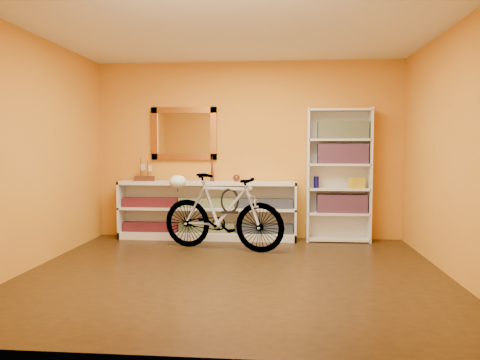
# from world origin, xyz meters

# --- Properties ---
(floor) EXTENTS (4.50, 4.00, 0.01)m
(floor) POSITION_xyz_m (0.00, 0.00, -0.01)
(floor) COLOR black
(floor) RESTS_ON ground
(ceiling) EXTENTS (4.50, 4.00, 0.01)m
(ceiling) POSITION_xyz_m (0.00, 0.00, 2.60)
(ceiling) COLOR silver
(ceiling) RESTS_ON ground
(back_wall) EXTENTS (4.50, 0.01, 2.60)m
(back_wall) POSITION_xyz_m (0.00, 2.00, 1.30)
(back_wall) COLOR orange
(back_wall) RESTS_ON ground
(left_wall) EXTENTS (0.01, 4.00, 2.60)m
(left_wall) POSITION_xyz_m (-2.25, 0.00, 1.30)
(left_wall) COLOR orange
(left_wall) RESTS_ON ground
(right_wall) EXTENTS (0.01, 4.00, 2.60)m
(right_wall) POSITION_xyz_m (2.25, 0.00, 1.30)
(right_wall) COLOR orange
(right_wall) RESTS_ON ground
(gilt_mirror) EXTENTS (0.98, 0.06, 0.78)m
(gilt_mirror) POSITION_xyz_m (-0.95, 1.97, 1.55)
(gilt_mirror) COLOR #8F511A
(gilt_mirror) RESTS_ON back_wall
(wall_socket) EXTENTS (0.09, 0.02, 0.09)m
(wall_socket) POSITION_xyz_m (0.90, 1.99, 0.25)
(wall_socket) COLOR silver
(wall_socket) RESTS_ON back_wall
(console_unit) EXTENTS (2.60, 0.35, 0.85)m
(console_unit) POSITION_xyz_m (-0.58, 1.81, 0.42)
(console_unit) COLOR silver
(console_unit) RESTS_ON floor
(cd_row_lower) EXTENTS (2.50, 0.13, 0.14)m
(cd_row_lower) POSITION_xyz_m (-0.58, 1.79, 0.17)
(cd_row_lower) COLOR black
(cd_row_lower) RESTS_ON console_unit
(cd_row_upper) EXTENTS (2.50, 0.13, 0.14)m
(cd_row_upper) POSITION_xyz_m (-0.58, 1.79, 0.54)
(cd_row_upper) COLOR navy
(cd_row_upper) RESTS_ON console_unit
(model_ship) EXTENTS (0.29, 0.11, 0.34)m
(model_ship) POSITION_xyz_m (-1.51, 1.81, 1.02)
(model_ship) COLOR #3E1D11
(model_ship) RESTS_ON console_unit
(toy_car) EXTENTS (0.00, 0.00, 0.00)m
(toy_car) POSITION_xyz_m (-1.07, 1.81, 0.85)
(toy_car) COLOR black
(toy_car) RESTS_ON console_unit
(bronze_ornament) EXTENTS (0.07, 0.07, 0.38)m
(bronze_ornament) POSITION_xyz_m (-0.51, 1.81, 1.04)
(bronze_ornament) COLOR #572D1E
(bronze_ornament) RESTS_ON console_unit
(decorative_orb) EXTENTS (0.10, 0.10, 0.10)m
(decorative_orb) POSITION_xyz_m (-0.15, 1.81, 0.90)
(decorative_orb) COLOR #572D1E
(decorative_orb) RESTS_ON console_unit
(bookcase) EXTENTS (0.90, 0.30, 1.90)m
(bookcase) POSITION_xyz_m (1.31, 1.84, 0.95)
(bookcase) COLOR silver
(bookcase) RESTS_ON floor
(book_row_a) EXTENTS (0.70, 0.22, 0.26)m
(book_row_a) POSITION_xyz_m (1.36, 1.84, 0.55)
(book_row_a) COLOR maroon
(book_row_a) RESTS_ON bookcase
(book_row_b) EXTENTS (0.70, 0.22, 0.28)m
(book_row_b) POSITION_xyz_m (1.36, 1.84, 1.25)
(book_row_b) COLOR maroon
(book_row_b) RESTS_ON bookcase
(book_row_c) EXTENTS (0.70, 0.22, 0.25)m
(book_row_c) POSITION_xyz_m (1.36, 1.84, 1.59)
(book_row_c) COLOR #1B5961
(book_row_c) RESTS_ON bookcase
(travel_mug) EXTENTS (0.07, 0.07, 0.17)m
(travel_mug) POSITION_xyz_m (1.00, 1.82, 0.85)
(travel_mug) COLOR navy
(travel_mug) RESTS_ON bookcase
(red_tin) EXTENTS (0.18, 0.18, 0.20)m
(red_tin) POSITION_xyz_m (1.11, 1.87, 1.57)
(red_tin) COLOR #9B2F16
(red_tin) RESTS_ON bookcase
(yellow_bag) EXTENTS (0.23, 0.18, 0.16)m
(yellow_bag) POSITION_xyz_m (1.56, 1.80, 0.84)
(yellow_bag) COLOR gold
(yellow_bag) RESTS_ON bookcase
(bicycle) EXTENTS (0.85, 1.76, 1.00)m
(bicycle) POSITION_xyz_m (-0.27, 1.12, 0.50)
(bicycle) COLOR silver
(bicycle) RESTS_ON floor
(helmet) EXTENTS (0.23, 0.22, 0.18)m
(helmet) POSITION_xyz_m (-0.90, 1.28, 0.88)
(helmet) COLOR white
(helmet) RESTS_ON bicycle
(u_lock) EXTENTS (0.24, 0.03, 0.24)m
(u_lock) POSITION_xyz_m (-0.17, 1.09, 0.65)
(u_lock) COLOR black
(u_lock) RESTS_ON bicycle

